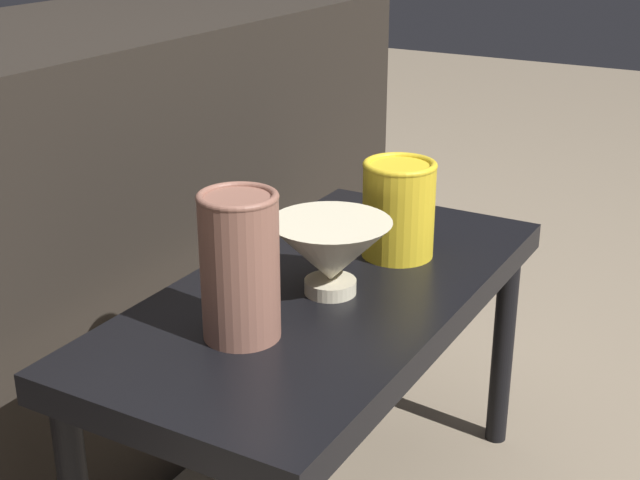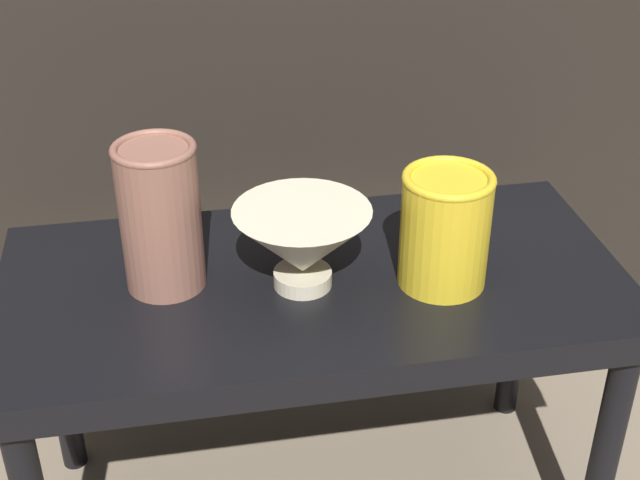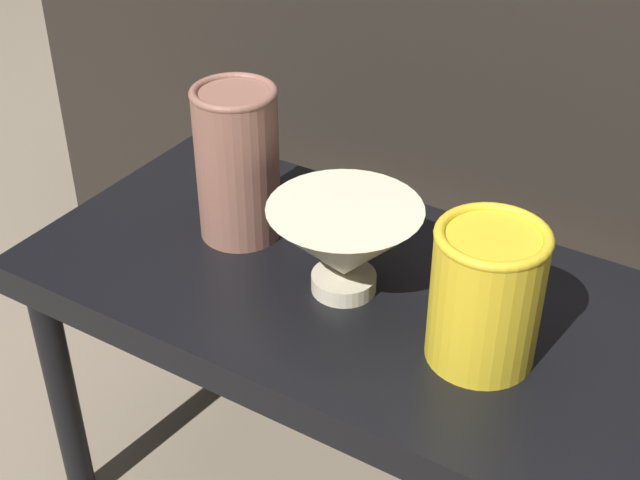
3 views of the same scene
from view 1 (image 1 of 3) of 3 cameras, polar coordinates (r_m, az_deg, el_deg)
The scene contains 5 objects.
table at distance 1.25m, azimuth 0.34°, elevation -4.95°, with size 0.77×0.37×0.40m.
couch_backdrop at distance 1.54m, azimuth -16.74°, elevation -0.40°, with size 1.51×0.50×0.71m.
bowl at distance 1.18m, azimuth 0.68°, elevation -0.80°, with size 0.16×0.16×0.10m.
vase_textured_left at distance 1.06m, azimuth -5.15°, elevation -1.58°, with size 0.10×0.10×0.18m.
vase_colorful_right at distance 1.30m, azimuth 5.05°, elevation 2.09°, with size 0.11×0.11×0.14m.
Camera 1 is at (-0.97, -0.54, 0.91)m, focal length 50.00 mm.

